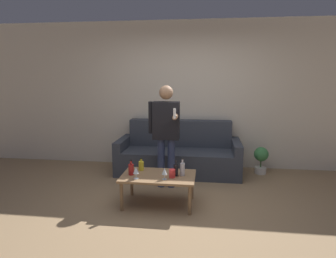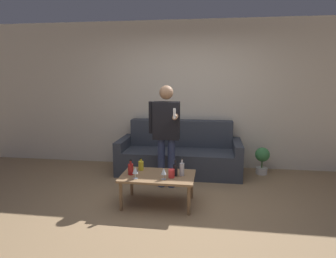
{
  "view_description": "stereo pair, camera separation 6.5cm",
  "coord_description": "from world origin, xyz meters",
  "px_view_note": "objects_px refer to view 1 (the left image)",
  "views": [
    {
      "loc": [
        0.38,
        -3.48,
        1.71
      ],
      "look_at": [
        -0.18,
        0.73,
        0.95
      ],
      "focal_mm": 32.0,
      "sensor_mm": 36.0,
      "label": 1
    },
    {
      "loc": [
        0.45,
        -3.47,
        1.71
      ],
      "look_at": [
        -0.18,
        0.73,
        0.95
      ],
      "focal_mm": 32.0,
      "sensor_mm": 36.0,
      "label": 2
    }
  ],
  "objects_px": {
    "coffee_table": "(158,178)",
    "bottle_orange": "(141,165)",
    "couch": "(179,154)",
    "person_standing_front": "(166,128)"
  },
  "relations": [
    {
      "from": "couch",
      "to": "person_standing_front",
      "type": "distance_m",
      "value": 0.99
    },
    {
      "from": "couch",
      "to": "coffee_table",
      "type": "height_order",
      "value": "couch"
    },
    {
      "from": "coffee_table",
      "to": "person_standing_front",
      "type": "xyz_separation_m",
      "value": [
        0.01,
        0.65,
        0.56
      ]
    },
    {
      "from": "bottle_orange",
      "to": "couch",
      "type": "bearing_deg",
      "value": 72.1
    },
    {
      "from": "coffee_table",
      "to": "bottle_orange",
      "type": "bearing_deg",
      "value": 147.44
    },
    {
      "from": "bottle_orange",
      "to": "person_standing_front",
      "type": "bearing_deg",
      "value": 59.96
    },
    {
      "from": "coffee_table",
      "to": "person_standing_front",
      "type": "bearing_deg",
      "value": 89.33
    },
    {
      "from": "couch",
      "to": "person_standing_front",
      "type": "xyz_separation_m",
      "value": [
        -0.13,
        -0.77,
        0.61
      ]
    },
    {
      "from": "coffee_table",
      "to": "couch",
      "type": "bearing_deg",
      "value": 84.62
    },
    {
      "from": "coffee_table",
      "to": "bottle_orange",
      "type": "height_order",
      "value": "bottle_orange"
    }
  ]
}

